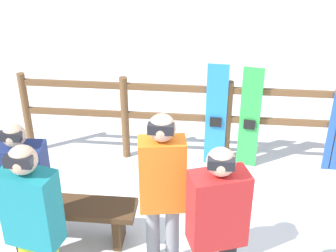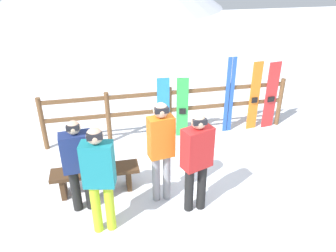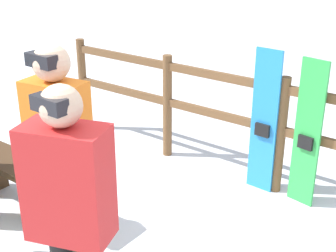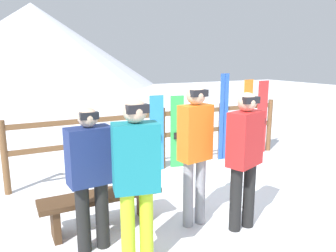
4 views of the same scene
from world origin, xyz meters
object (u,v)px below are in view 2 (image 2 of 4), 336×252
object	(u,v)px
person_orange	(161,145)
snowboard_blue	(163,109)
bench	(96,175)
ski_pair_blue	(229,96)
person_teal	(99,174)
snowboard_green	(182,108)
person_red	(197,157)
person_navy	(78,161)
snowboard_orange	(255,97)
snowboard_red	(271,96)

from	to	relation	value
person_orange	snowboard_blue	world-z (taller)	person_orange
bench	ski_pair_blue	size ratio (longest dim) A/B	0.83
bench	person_orange	xyz separation A→B (m)	(1.04, -0.42, 0.69)
person_teal	snowboard_green	world-z (taller)	person_teal
snowboard_blue	bench	bearing A→B (deg)	-132.95
person_teal	ski_pair_blue	size ratio (longest dim) A/B	0.97
person_red	snowboard_blue	bearing A→B (deg)	90.46
bench	snowboard_blue	distance (m)	2.21
ski_pair_blue	person_orange	bearing A→B (deg)	-133.63
person_navy	snowboard_green	size ratio (longest dim) A/B	1.14
person_red	person_teal	size ratio (longest dim) A/B	0.98
snowboard_orange	bench	bearing A→B (deg)	-155.91
person_navy	snowboard_blue	size ratio (longest dim) A/B	1.12
person_teal	bench	bearing A→B (deg)	95.69
snowboard_orange	snowboard_red	world-z (taller)	snowboard_orange
person_red	person_orange	xyz separation A→B (m)	(-0.47, 0.34, 0.07)
person_red	person_navy	bearing A→B (deg)	167.50
snowboard_blue	snowboard_red	size ratio (longest dim) A/B	0.88
person_red	snowboard_green	world-z (taller)	person_red
snowboard_red	person_red	bearing A→B (deg)	-136.30
person_navy	snowboard_green	xyz separation A→B (m)	(2.11, 1.98, -0.21)
person_red	ski_pair_blue	distance (m)	2.78
bench	person_red	distance (m)	1.80
bench	snowboard_blue	world-z (taller)	snowboard_blue
bench	snowboard_orange	bearing A→B (deg)	24.09
ski_pair_blue	snowboard_red	world-z (taller)	ski_pair_blue
person_teal	snowboard_blue	xyz separation A→B (m)	(1.39, 2.51, -0.29)
person_red	person_teal	bearing A→B (deg)	-173.80
snowboard_blue	ski_pair_blue	world-z (taller)	ski_pair_blue
bench	ski_pair_blue	bearing A→B (deg)	28.32
snowboard_orange	snowboard_red	bearing A→B (deg)	-0.00
snowboard_blue	snowboard_green	xyz separation A→B (m)	(0.42, -0.00, -0.01)
ski_pair_blue	bench	bearing A→B (deg)	-151.68
person_navy	snowboard_orange	xyz separation A→B (m)	(3.77, 1.98, -0.09)
person_teal	person_navy	size ratio (longest dim) A/B	1.08
person_teal	snowboard_blue	world-z (taller)	person_teal
person_orange	snowboard_orange	distance (m)	3.24
person_teal	snowboard_red	size ratio (longest dim) A/B	1.08
snowboard_blue	snowboard_green	world-z (taller)	snowboard_blue
bench	person_teal	xyz separation A→B (m)	(0.09, -0.92, 0.64)
ski_pair_blue	snowboard_orange	size ratio (longest dim) A/B	1.09
snowboard_green	snowboard_blue	bearing A→B (deg)	180.00
person_red	ski_pair_blue	size ratio (longest dim) A/B	0.96
person_orange	snowboard_red	bearing A→B (deg)	34.52
person_navy	snowboard_orange	world-z (taller)	snowboard_orange
person_navy	ski_pair_blue	bearing A→B (deg)	32.03
person_orange	ski_pair_blue	xyz separation A→B (m)	(1.93, 2.02, -0.16)
person_navy	snowboard_blue	world-z (taller)	person_navy
snowboard_green	snowboard_red	world-z (taller)	snowboard_red
person_teal	person_navy	bearing A→B (deg)	119.17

